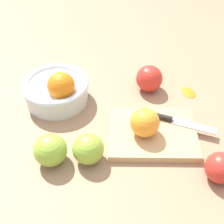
{
  "coord_description": "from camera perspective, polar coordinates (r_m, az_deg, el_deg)",
  "views": [
    {
      "loc": [
        0.01,
        -0.53,
        0.57
      ],
      "look_at": [
        -0.03,
        0.02,
        0.04
      ],
      "focal_mm": 48.85,
      "sensor_mm": 36.0,
      "label": 1
    }
  ],
  "objects": [
    {
      "name": "knife",
      "position": [
        0.78,
        11.96,
        -1.66
      ],
      "size": [
        0.15,
        0.06,
        0.01
      ],
      "color": "silver",
      "rests_on": "cutting_board"
    },
    {
      "name": "apple_front_right",
      "position": [
        0.7,
        19.68,
        -9.79
      ],
      "size": [
        0.07,
        0.07,
        0.07
      ],
      "primitive_type": "sphere",
      "color": "red",
      "rests_on": "ground_plane"
    },
    {
      "name": "apple_front_left",
      "position": [
        0.69,
        -4.49,
        -6.9
      ],
      "size": [
        0.07,
        0.07,
        0.07
      ],
      "primitive_type": "sphere",
      "color": "#8EB738",
      "rests_on": "ground_plane"
    },
    {
      "name": "cutting_board",
      "position": [
        0.76,
        7.52,
        -3.98
      ],
      "size": [
        0.23,
        0.18,
        0.02
      ],
      "primitive_type": "cube",
      "rotation": [
        0.0,
        0.0,
        0.07
      ],
      "color": "tan",
      "rests_on": "ground_plane"
    },
    {
      "name": "orange_on_board",
      "position": [
        0.72,
        6.16,
        -1.97
      ],
      "size": [
        0.07,
        0.07,
        0.07
      ],
      "primitive_type": "sphere",
      "color": "orange",
      "rests_on": "cutting_board"
    },
    {
      "name": "apple_back_right",
      "position": [
        0.88,
        6.99,
        6.23
      ],
      "size": [
        0.08,
        0.08,
        0.08
      ],
      "primitive_type": "sphere",
      "color": "red",
      "rests_on": "ground_plane"
    },
    {
      "name": "bowl",
      "position": [
        0.84,
        -10.28,
        4.19
      ],
      "size": [
        0.18,
        0.18,
        0.11
      ],
      "color": "silver",
      "rests_on": "ground_plane"
    },
    {
      "name": "apple_front_left_2",
      "position": [
        0.7,
        -11.46,
        -6.99
      ],
      "size": [
        0.08,
        0.08,
        0.08
      ],
      "primitive_type": "sphere",
      "color": "#8EB738",
      "rests_on": "ground_plane"
    },
    {
      "name": "citrus_peel",
      "position": [
        0.91,
        14.18,
        3.71
      ],
      "size": [
        0.05,
        0.06,
        0.01
      ],
      "primitive_type": "ellipsoid",
      "rotation": [
        0.0,
        0.0,
        2.01
      ],
      "color": "orange",
      "rests_on": "ground_plane"
    },
    {
      "name": "ground_plane",
      "position": [
        0.78,
        2.34,
        -3.28
      ],
      "size": [
        2.4,
        2.4,
        0.0
      ],
      "primitive_type": "plane",
      "color": "#997556"
    }
  ]
}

